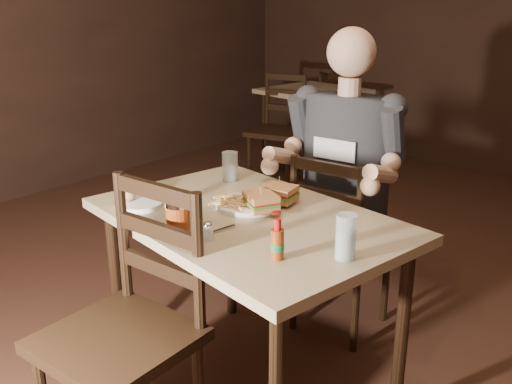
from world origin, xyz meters
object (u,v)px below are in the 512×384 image
Objects in this scene: main_table at (248,235)px; hot_sauce at (278,239)px; glass_right at (346,237)px; syrup_dispenser at (179,217)px; side_plate at (140,205)px; glass_left at (230,166)px; dinner_plate at (248,205)px; bg_table at (313,99)px; chair_far at (342,242)px; bg_chair_near at (276,131)px; bg_chair_far at (343,116)px; diner at (343,141)px; chair_near at (117,339)px.

hot_sauce is at bearing -35.68° from main_table.
hot_sauce is at bearing -139.30° from glass_right.
syrup_dispenser is (-0.08, -0.28, 0.14)m from main_table.
glass_left is at bearing 84.66° from side_plate.
main_table is at bearing -39.21° from glass_left.
dinner_plate is (-0.06, 0.07, 0.09)m from main_table.
glass_left reaches higher than syrup_dispenser.
chair_far is at bearing -52.49° from bg_table.
bg_chair_near is 5.29× the size of side_plate.
dinner_plate is (1.57, -3.31, 0.34)m from bg_chair_far.
dinner_plate is at bearing 141.77° from hot_sauce.
bg_table is at bearing 120.01° from main_table.
bg_chair_near is 2.41m from diner.
main_table is 3.76m from bg_chair_far.
chair_near is 0.58m from side_plate.
glass_left is at bearing 131.32° from bg_chair_far.
bg_chair_far is 7.44× the size of syrup_dispenser.
main_table is 5.18× the size of dinner_plate.
dinner_plate is (0.00, 0.66, 0.29)m from chair_near.
side_plate is at bearing 177.28° from hot_sauce.
syrup_dispenser is at bearing -73.18° from bg_chair_near.
bg_chair_near is 3.21m from hot_sauce.
bg_table is at bearing 112.30° from side_plate.
chair_far is 2.33m from bg_chair_near.
chair_far is at bearing 90.00° from diner.
chair_far is 6.59× the size of hot_sauce.
dinner_plate reaches higher than main_table.
hot_sauce is at bearing -74.94° from diner.
hot_sauce is (1.96, -2.51, 0.37)m from bg_chair_near.
bg_table is 6.08× the size of glass_right.
chair_near is 7.48× the size of glass_left.
bg_table is 3.61m from glass_right.
main_table is 8.81× the size of glass_right.
chair_near is at bearing -71.90° from glass_left.
glass_left is at bearing 40.68° from chair_far.
diner reaches higher than dinner_plate.
glass_right is at bearing -16.63° from dinner_plate.
bg_chair_far is at bearing 109.14° from side_plate.
chair_far is at bearing 80.88° from dinner_plate.
bg_chair_far reaches higher than side_plate.
glass_left is 1.12× the size of syrup_dispenser.
hot_sauce is (0.39, 0.36, 0.35)m from chair_near.
syrup_dispenser is (0.27, -0.57, -0.01)m from glass_left.
diner reaches higher than glass_right.
bg_chair_near is (-1.57, 2.87, -0.02)m from chair_near.
chair_near reaches higher than bg_chair_far.
main_table is 1.39× the size of bg_chair_near.
main_table is 11.11× the size of syrup_dispenser.
chair_far is 0.96m from glass_right.
chair_near is (-0.06, -0.59, -0.20)m from main_table.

